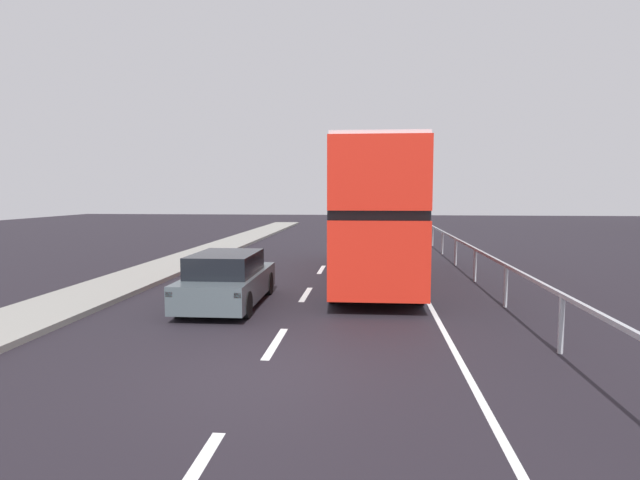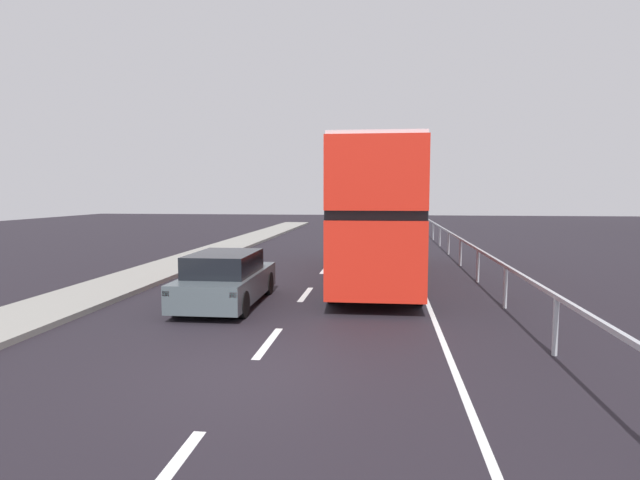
# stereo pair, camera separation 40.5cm
# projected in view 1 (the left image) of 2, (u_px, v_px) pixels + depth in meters

# --- Properties ---
(ground_plane) EXTENTS (74.49, 120.00, 0.10)m
(ground_plane) POSITION_uv_depth(u_px,v_px,m) (259.00, 372.00, 8.49)
(ground_plane) COLOR black
(lane_paint_markings) EXTENTS (3.52, 46.00, 0.01)m
(lane_paint_markings) POSITION_uv_depth(u_px,v_px,m) (378.00, 280.00, 17.11)
(lane_paint_markings) COLOR silver
(lane_paint_markings) RESTS_ON ground
(bridge_side_railing) EXTENTS (0.10, 42.00, 1.11)m
(bridge_side_railing) POSITION_uv_depth(u_px,v_px,m) (475.00, 254.00, 16.83)
(bridge_side_railing) COLOR #AEB1B9
(bridge_side_railing) RESTS_ON ground
(double_decker_bus_red) EXTENTS (2.59, 11.51, 4.34)m
(double_decker_bus_red) POSITION_uv_depth(u_px,v_px,m) (374.00, 210.00, 17.50)
(double_decker_bus_red) COLOR red
(double_decker_bus_red) RESTS_ON ground
(hatchback_car_near) EXTENTS (1.82, 4.26, 1.38)m
(hatchback_car_near) POSITION_uv_depth(u_px,v_px,m) (227.00, 280.00, 13.28)
(hatchback_car_near) COLOR #485358
(hatchback_car_near) RESTS_ON ground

